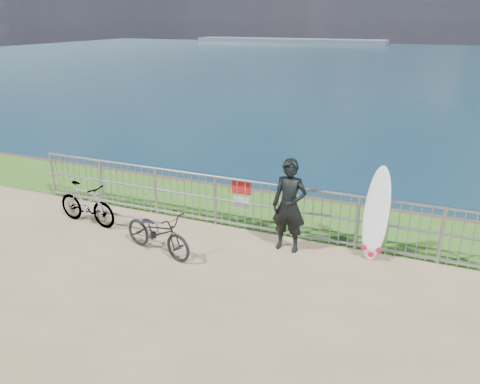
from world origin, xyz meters
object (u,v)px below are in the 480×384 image
at_px(surfer, 289,206).
at_px(bicycle_far, 86,204).
at_px(bicycle_near, 158,232).
at_px(surfboard, 376,217).

height_order(surfer, bicycle_far, surfer).
relative_size(bicycle_near, bicycle_far, 1.05).
xyz_separation_m(bicycle_near, bicycle_far, (-2.14, 0.57, 0.04)).
height_order(surfboard, bicycle_far, surfboard).
height_order(surfer, bicycle_near, surfer).
height_order(surfboard, bicycle_near, surfboard).
xyz_separation_m(surfboard, bicycle_far, (-5.93, -0.87, -0.34)).
distance_m(surfer, surfboard, 1.59).
bearing_deg(surfboard, bicycle_near, -159.18).
relative_size(surfboard, bicycle_far, 1.13).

